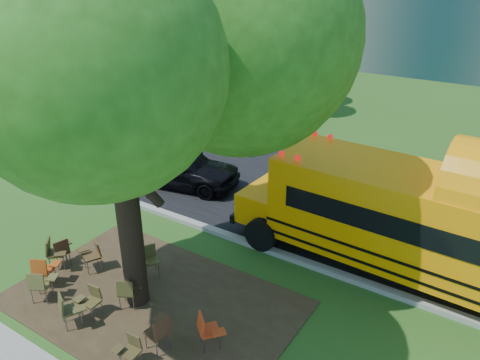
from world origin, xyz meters
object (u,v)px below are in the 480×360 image
Objects in this scene: main_tree at (109,49)px; chair_1 at (54,251)px; chair_4 at (68,307)px; bg_car_silver at (117,100)px; chair_0 at (43,269)px; chair_2 at (40,283)px; pedestrian_a at (97,77)px; chair_11 at (128,290)px; chair_10 at (149,258)px; chair_3 at (91,298)px; pedestrian_b at (61,75)px; chair_5 at (130,348)px; black_car at (179,165)px; chair_6 at (159,329)px; chair_9 at (93,252)px; chair_8 at (61,250)px; chair_7 at (207,328)px; bg_car_red at (164,114)px.

chair_1 is (-2.84, -0.23, -5.58)m from main_tree.
bg_car_silver is at bearing 159.13° from chair_4.
chair_2 is at bearing -69.60° from chair_0.
pedestrian_a is at bearing 105.71° from chair_2.
bg_car_silver is at bearing 109.40° from chair_11.
pedestrian_a is at bearing -95.14° from chair_10.
chair_3 is at bearing -15.06° from chair_2.
chair_5 is at bearing 43.48° from pedestrian_b.
chair_6 is at bearing -154.40° from black_car.
chair_0 reaches higher than chair_10.
chair_9 is 0.19× the size of black_car.
chair_0 is 2.48m from chair_11.
chair_11 is (0.56, 0.65, 0.04)m from chair_3.
chair_8 is 0.45× the size of pedestrian_b.
chair_3 is at bearing -116.37° from pedestrian_a.
chair_5 is at bearing -33.70° from chair_2.
chair_2 is at bearing 115.04° from chair_9.
black_car reaches higher than chair_5.
chair_8 is at bearing 94.04° from chair_2.
chair_0 reaches higher than chair_4.
chair_0 is 1.02× the size of chair_4.
chair_1 is at bearing -141.54° from chair_7.
chair_0 reaches higher than chair_7.
chair_5 is at bearing -49.32° from main_tree.
chair_7 is 2.39m from chair_11.
main_tree is 5.83m from chair_4.
pedestrian_b is at bearing 54.67° from black_car.
chair_6 is at bearing -30.39° from main_tree.
main_tree reaches higher than pedestrian_a.
chair_0 is at bearing 94.80° from chair_9.
chair_8 is 1.02× the size of chair_11.
main_tree reaches higher than pedestrian_b.
chair_0 is 3.96m from chair_6.
black_car is at bearing -115.57° from chair_10.
chair_7 is at bearing -112.05° from bg_car_silver.
chair_11 is (-2.39, 0.03, -0.02)m from chair_7.
chair_11 is at bearing -1.98° from chair_2.
chair_3 is at bearing -21.19° from chair_5.
chair_7 is 1.01× the size of chair_9.
pedestrian_a is 0.88× the size of pedestrian_b.
chair_4 is 0.97× the size of chair_6.
pedestrian_a reaches higher than bg_car_silver.
chair_6 is 1.07× the size of chair_11.
chair_3 is 0.86m from chair_11.
chair_7 is (4.79, 0.56, -0.01)m from chair_0.
chair_4 is at bearing -121.27° from bg_car_silver.
bg_car_silver is at bearing -178.50° from chair_7.
bg_car_red reaches higher than chair_3.
bg_car_red is (-6.06, 11.57, 0.10)m from chair_0.
chair_11 is at bearing -114.17° from pedestrian_a.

